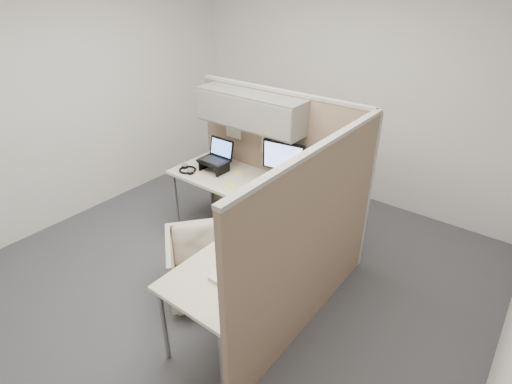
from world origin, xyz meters
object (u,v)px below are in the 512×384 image
Objects in this scene: desk at (250,214)px; office_chair at (205,263)px; keyboard at (276,203)px; monitor_left at (283,160)px.

office_chair is at bearing -108.29° from desk.
desk is 2.98× the size of office_chair.
office_chair is 1.49× the size of keyboard.
keyboard is (0.16, -0.35, -0.26)m from monitor_left.
desk is at bearing -95.12° from monitor_left.
desk is 4.29× the size of monitor_left.
keyboard is at bearing 60.55° from desk.
office_chair is (-0.15, -0.46, -0.35)m from desk.
monitor_left is (-0.03, 0.57, 0.32)m from desk.
monitor_left is 0.46m from keyboard.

